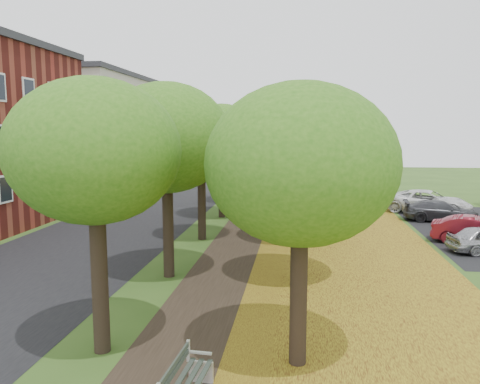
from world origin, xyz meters
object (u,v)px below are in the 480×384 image
(bench, at_px, (185,383))
(car_white, at_px, (428,202))
(car_red, at_px, (476,231))
(car_grey, at_px, (441,211))

(bench, bearing_deg, car_white, -20.55)
(bench, height_order, car_white, car_white)
(car_red, bearing_deg, bench, 163.11)
(car_grey, distance_m, car_white, 2.84)
(car_red, distance_m, car_white, 8.49)
(car_red, xyz_separation_m, car_white, (0.00, 8.49, 0.09))
(bench, relative_size, car_red, 0.50)
(bench, bearing_deg, car_red, -31.80)
(bench, xyz_separation_m, car_grey, (10.60, 20.33, 0.14))
(car_red, xyz_separation_m, car_grey, (0.00, 5.65, -0.04))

